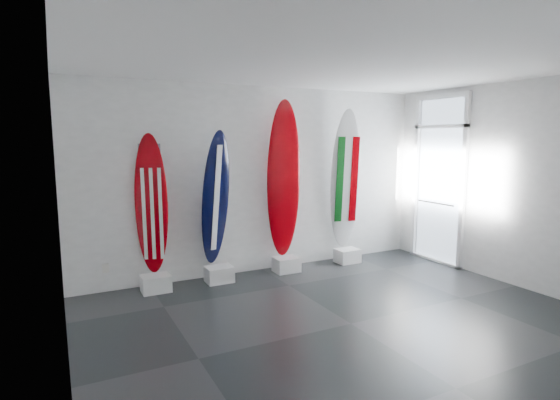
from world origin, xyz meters
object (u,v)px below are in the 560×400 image
surfboard_usa (151,205)px  surfboard_swiss (284,180)px  surfboard_navy (216,199)px  surfboard_italy (346,180)px

surfboard_usa → surfboard_swiss: size_ratio=0.79×
surfboard_navy → surfboard_swiss: surfboard_swiss is taller
surfboard_italy → surfboard_navy: bearing=-166.5°
surfboard_navy → surfboard_italy: (2.38, 0.00, 0.19)m
surfboard_swiss → surfboard_navy: bearing=-174.8°
surfboard_navy → surfboard_usa: bearing=166.2°
surfboard_navy → surfboard_swiss: (1.16, 0.00, 0.25)m
surfboard_usa → surfboard_italy: 3.33m
surfboard_swiss → surfboard_usa: bearing=-174.8°
surfboard_usa → surfboard_navy: 0.95m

